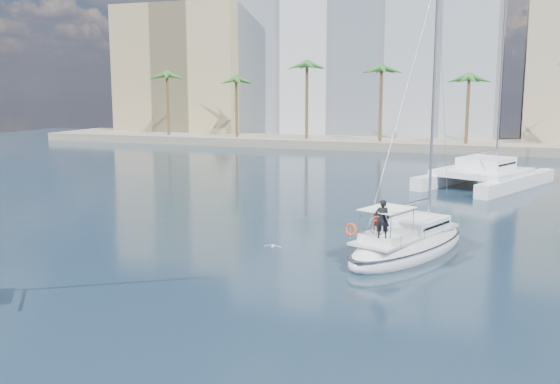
% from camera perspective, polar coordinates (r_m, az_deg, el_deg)
% --- Properties ---
extents(ground, '(160.00, 160.00, 0.00)m').
position_cam_1_polar(ground, '(31.23, 0.69, -6.25)').
color(ground, black).
rests_on(ground, ground).
extents(quay, '(120.00, 14.00, 1.20)m').
position_cam_1_polar(quay, '(90.27, 13.56, 4.26)').
color(quay, gray).
rests_on(quay, ground).
extents(building_modern, '(42.00, 16.00, 28.00)m').
position_cam_1_polar(building_modern, '(103.86, 7.88, 12.50)').
color(building_modern, silver).
rests_on(building_modern, ground).
extents(building_tan_left, '(22.00, 14.00, 22.00)m').
position_cam_1_polar(building_tan_left, '(110.36, -8.31, 10.75)').
color(building_tan_left, tan).
rests_on(building_tan_left, ground).
extents(palm_left, '(3.60, 3.60, 12.30)m').
position_cam_1_polar(palm_left, '(96.00, -7.44, 10.53)').
color(palm_left, brown).
rests_on(palm_left, ground).
extents(palm_centre, '(3.60, 3.60, 12.30)m').
position_cam_1_polar(palm_centre, '(85.97, 13.51, 10.48)').
color(palm_centre, brown).
rests_on(palm_centre, ground).
extents(main_sloop, '(6.60, 10.57, 14.98)m').
position_cam_1_polar(main_sloop, '(32.95, 11.64, -4.72)').
color(main_sloop, white).
rests_on(main_sloop, ground).
extents(catamaran, '(11.67, 15.29, 19.77)m').
position_cam_1_polar(catamaran, '(57.10, 18.21, 1.71)').
color(catamaran, white).
rests_on(catamaran, ground).
extents(seagull, '(0.93, 0.40, 0.17)m').
position_cam_1_polar(seagull, '(31.85, -0.63, -4.97)').
color(seagull, silver).
rests_on(seagull, ground).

